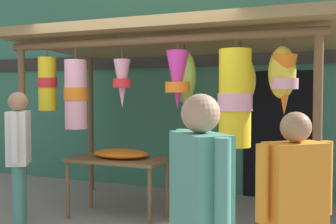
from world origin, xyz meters
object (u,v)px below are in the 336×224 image
Objects in this scene: folding_chair at (290,217)px; customer_foreground at (200,212)px; passerby_at_right at (295,206)px; display_table at (118,165)px; shopper_by_bananas at (19,150)px; flower_heap_on_table at (122,154)px.

customer_foreground reaches higher than folding_chair.
passerby_at_right is (0.11, -1.02, 0.39)m from folding_chair.
display_table is 3.12m from customer_foreground.
passerby_at_right is (3.14, -0.90, -0.09)m from shopper_by_bananas.
shopper_by_bananas is (-2.67, 1.52, 0.01)m from customer_foreground.
flower_heap_on_table is 0.90× the size of folding_chair.
customer_foreground is at bearing -102.67° from folding_chair.
shopper_by_bananas is at bearing 164.02° from passerby_at_right.
passerby_at_right is (2.31, -1.88, 0.04)m from flower_heap_on_table.
customer_foreground reaches higher than passerby_at_right.
folding_chair is 3.08m from shopper_by_bananas.
shopper_by_bananas is (-0.79, -0.95, 0.28)m from display_table.
shopper_by_bananas is 3.27m from passerby_at_right.
folding_chair reaches higher than display_table.
passerby_at_right is (0.47, 0.62, -0.08)m from customer_foreground.
display_table is at bearing 50.38° from shopper_by_bananas.
folding_chair is at bearing -21.36° from flower_heap_on_table.
folding_chair is at bearing 95.94° from passerby_at_right.
passerby_at_right is (2.36, -1.85, 0.19)m from display_table.
folding_chair is 0.51× the size of customer_foreground.
display_table is 2.41m from folding_chair.
passerby_at_right is at bearing -39.11° from flower_heap_on_table.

